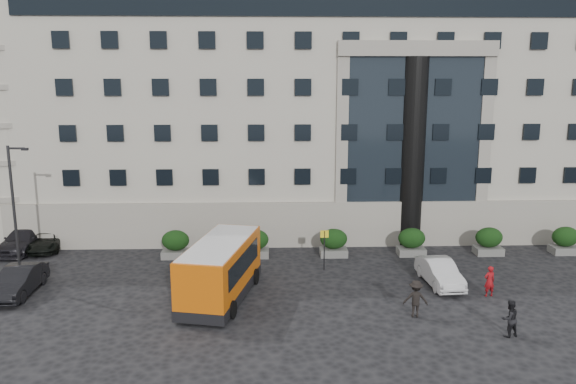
% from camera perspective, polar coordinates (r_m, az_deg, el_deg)
% --- Properties ---
extents(ground, '(120.00, 120.00, 0.00)m').
position_cam_1_polar(ground, '(30.15, -6.04, -11.16)').
color(ground, black).
rests_on(ground, ground).
extents(civic_building, '(44.00, 24.00, 18.00)m').
position_cam_1_polar(civic_building, '(49.96, 2.49, 8.52)').
color(civic_building, '#A7A094').
rests_on(civic_building, ground).
extents(entrance_column, '(1.80, 1.80, 13.00)m').
position_cam_1_polar(entrance_column, '(39.62, 12.47, 3.85)').
color(entrance_column, black).
rests_on(entrance_column, ground).
extents(apartment_far, '(13.00, 13.00, 22.00)m').
position_cam_1_polar(apartment_far, '(71.94, -26.27, 9.87)').
color(apartment_far, brown).
rests_on(apartment_far, ground).
extents(hedge_a, '(1.80, 1.26, 1.84)m').
position_cam_1_polar(hedge_a, '(37.62, -11.35, -5.19)').
color(hedge_a, '#5C5C5A').
rests_on(hedge_a, ground).
extents(hedge_b, '(1.80, 1.26, 1.84)m').
position_cam_1_polar(hedge_b, '(37.13, -3.37, -5.20)').
color(hedge_b, '#5C5C5A').
rests_on(hedge_b, ground).
extents(hedge_c, '(1.80, 1.26, 1.84)m').
position_cam_1_polar(hedge_c, '(37.35, 4.66, -5.12)').
color(hedge_c, '#5C5C5A').
rests_on(hedge_c, ground).
extents(hedge_d, '(1.80, 1.26, 1.84)m').
position_cam_1_polar(hedge_d, '(38.29, 12.44, -4.94)').
color(hedge_d, '#5C5C5A').
rests_on(hedge_d, ground).
extents(hedge_e, '(1.80, 1.26, 1.84)m').
position_cam_1_polar(hedge_e, '(39.89, 19.72, -4.69)').
color(hedge_e, '#5C5C5A').
rests_on(hedge_e, ground).
extents(hedge_f, '(1.80, 1.26, 1.84)m').
position_cam_1_polar(hedge_f, '(42.07, 26.34, -4.40)').
color(hedge_f, '#5C5C5A').
rests_on(hedge_f, ground).
extents(street_lamp, '(1.16, 0.18, 8.00)m').
position_cam_1_polar(street_lamp, '(34.60, -25.97, -1.72)').
color(street_lamp, '#262628').
rests_on(street_lamp, ground).
extents(bus_stop_sign, '(0.50, 0.08, 2.52)m').
position_cam_1_polar(bus_stop_sign, '(34.36, 3.71, -5.19)').
color(bus_stop_sign, '#262628').
rests_on(bus_stop_sign, ground).
extents(minibus, '(4.14, 7.87, 3.12)m').
position_cam_1_polar(minibus, '(30.23, -6.85, -7.63)').
color(minibus, '#CB5609').
rests_on(minibus, ground).
extents(red_truck, '(2.84, 5.97, 3.21)m').
position_cam_1_polar(red_truck, '(51.20, -24.49, -0.75)').
color(red_truck, maroon).
rests_on(red_truck, ground).
extents(parked_car_b, '(1.64, 4.64, 1.53)m').
position_cam_1_polar(parked_car_b, '(34.19, -25.67, -8.14)').
color(parked_car_b, black).
rests_on(parked_car_b, ground).
extents(parked_car_c, '(2.35, 5.26, 1.50)m').
position_cam_1_polar(parked_car_c, '(42.45, -25.29, -4.42)').
color(parked_car_c, black).
rests_on(parked_car_c, ground).
extents(parked_car_d, '(2.58, 4.62, 1.22)m').
position_cam_1_polar(parked_car_d, '(42.08, -23.33, -4.58)').
color(parked_car_d, black).
rests_on(parked_car_d, ground).
extents(white_taxi, '(1.86, 4.50, 1.45)m').
position_cam_1_polar(white_taxi, '(33.43, 15.15, -7.88)').
color(white_taxi, silver).
rests_on(white_taxi, ground).
extents(pedestrian_a, '(0.68, 0.51, 1.69)m').
position_cam_1_polar(pedestrian_a, '(32.46, 19.78, -8.53)').
color(pedestrian_a, maroon).
rests_on(pedestrian_a, ground).
extents(pedestrian_b, '(0.99, 0.86, 1.74)m').
position_cam_1_polar(pedestrian_b, '(27.99, 21.58, -11.86)').
color(pedestrian_b, black).
rests_on(pedestrian_b, ground).
extents(pedestrian_c, '(1.29, 0.86, 1.87)m').
position_cam_1_polar(pedestrian_c, '(28.80, 12.84, -10.51)').
color(pedestrian_c, black).
rests_on(pedestrian_c, ground).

